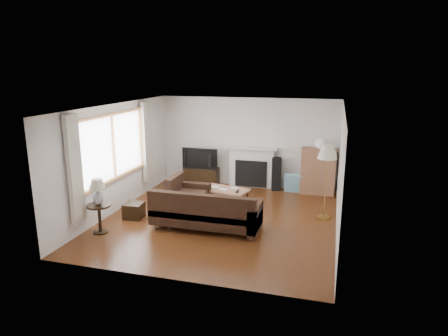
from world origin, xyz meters
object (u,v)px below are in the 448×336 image
(tv_stand, at_px, (201,176))
(side_table, at_px, (100,219))
(bookshelf, at_px, (318,171))
(sectional_sofa, at_px, (206,210))
(floor_lamp, at_px, (326,182))
(coffee_table, at_px, (224,198))

(tv_stand, relative_size, side_table, 1.63)
(bookshelf, bearing_deg, sectional_sofa, -124.37)
(floor_lamp, bearing_deg, coffee_table, 176.35)
(tv_stand, bearing_deg, sectional_sofa, -69.41)
(floor_lamp, relative_size, side_table, 2.80)
(tv_stand, distance_m, sectional_sofa, 3.30)
(bookshelf, bearing_deg, tv_stand, -179.86)
(tv_stand, relative_size, floor_lamp, 0.58)
(sectional_sofa, distance_m, side_table, 2.17)
(coffee_table, xyz_separation_m, floor_lamp, (2.36, -0.15, 0.62))
(coffee_table, distance_m, floor_lamp, 2.44)
(coffee_table, height_order, floor_lamp, floor_lamp)
(bookshelf, xyz_separation_m, coffee_table, (-2.12, -1.69, -0.39))
(bookshelf, distance_m, side_table, 5.70)
(coffee_table, height_order, side_table, side_table)
(sectional_sofa, height_order, coffee_table, sectional_sofa)
(tv_stand, xyz_separation_m, coffee_table, (1.16, -1.68, -0.02))
(side_table, bearing_deg, bookshelf, 43.46)
(tv_stand, height_order, coffee_table, tv_stand)
(tv_stand, bearing_deg, bookshelf, 0.14)
(sectional_sofa, bearing_deg, side_table, -157.88)
(sectional_sofa, xyz_separation_m, floor_lamp, (2.36, 1.26, 0.45))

